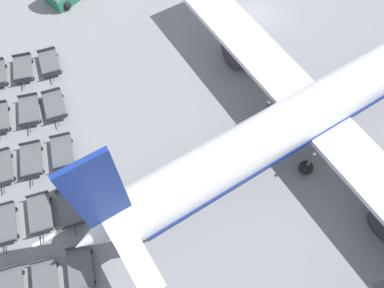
{
  "coord_description": "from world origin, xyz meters",
  "views": [
    {
      "loc": [
        22.65,
        -20.82,
        27.05
      ],
      "look_at": [
        11.21,
        -14.26,
        2.98
      ],
      "focal_mm": 35.0,
      "sensor_mm": 36.0,
      "label": 1
    }
  ],
  "objects": [
    {
      "name": "ground_plane",
      "position": [
        0.0,
        0.0,
        0.0
      ],
      "size": [
        500.0,
        500.0,
        0.0
      ],
      "primitive_type": "plane",
      "color": "gray"
    },
    {
      "name": "airplane",
      "position": [
        13.5,
        -3.87,
        3.53
      ],
      "size": [
        35.99,
        41.92,
        12.71
      ],
      "color": "white",
      "rests_on": "ground_plane"
    },
    {
      "name": "baggage_dolly_row_near_col_c",
      "position": [
        4.46,
        -27.6,
        0.48
      ],
      "size": [
        3.83,
        2.2,
        0.92
      ],
      "color": "#515459",
      "rests_on": "ground_plane"
    },
    {
      "name": "baggage_dolly_row_near_col_d",
      "position": [
        9.01,
        -28.68,
        0.48
      ],
      "size": [
        3.83,
        2.32,
        0.92
      ],
      "color": "#515459",
      "rests_on": "ground_plane"
    },
    {
      "name": "baggage_dolly_row_mid_a_col_a",
      "position": [
        -4.42,
        -23.07,
        0.48
      ],
      "size": [
        3.83,
        2.41,
        0.92
      ],
      "color": "#515459",
      "rests_on": "ground_plane"
    },
    {
      "name": "baggage_dolly_row_mid_a_col_b",
      "position": [
        0.3,
        -24.03,
        0.48
      ],
      "size": [
        3.83,
        2.42,
        0.92
      ],
      "color": "#515459",
      "rests_on": "ground_plane"
    },
    {
      "name": "baggage_dolly_row_mid_a_col_c",
      "position": [
        4.95,
        -25.36,
        0.48
      ],
      "size": [
        3.83,
        2.4,
        0.92
      ],
      "color": "#515459",
      "rests_on": "ground_plane"
    },
    {
      "name": "baggage_dolly_row_mid_a_col_d",
      "position": [
        9.53,
        -26.18,
        0.48
      ],
      "size": [
        3.83,
        2.27,
        0.92
      ],
      "color": "#515459",
      "rests_on": "ground_plane"
    },
    {
      "name": "baggage_dolly_row_mid_a_col_e",
      "position": [
        14.4,
        -27.46,
        0.48
      ],
      "size": [
        3.83,
        2.36,
        0.92
      ],
      "color": "#515459",
      "rests_on": "ground_plane"
    },
    {
      "name": "baggage_dolly_row_mid_b_col_a",
      "position": [
        -3.86,
        -20.74,
        0.48
      ],
      "size": [
        3.83,
        2.15,
        0.92
      ],
      "color": "#515459",
      "rests_on": "ground_plane"
    },
    {
      "name": "baggage_dolly_row_mid_b_col_b",
      "position": [
        0.86,
        -21.97,
        0.48
      ],
      "size": [
        3.83,
        2.16,
        0.92
      ],
      "color": "#515459",
      "rests_on": "ground_plane"
    },
    {
      "name": "baggage_dolly_row_mid_b_col_c",
      "position": [
        5.5,
        -22.97,
        0.48
      ],
      "size": [
        3.83,
        2.36,
        0.92
      ],
      "color": "#515459",
      "rests_on": "ground_plane"
    },
    {
      "name": "baggage_dolly_row_mid_b_col_d",
      "position": [
        10.2,
        -24.1,
        0.48
      ],
      "size": [
        3.83,
        2.18,
        0.92
      ],
      "color": "#515459",
      "rests_on": "ground_plane"
    },
    {
      "name": "baggage_dolly_row_mid_b_col_e",
      "position": [
        14.67,
        -25.07,
        0.48
      ],
      "size": [
        3.83,
        2.41,
        0.92
      ],
      "color": "#515459",
      "rests_on": "ground_plane"
    },
    {
      "name": "stand_guidance_stripe",
      "position": [
        10.77,
        -12.73,
        0.0
      ],
      "size": [
        1.51,
        29.68,
        0.01
      ],
      "color": "white",
      "rests_on": "ground_plane"
    }
  ]
}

